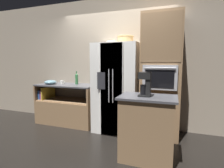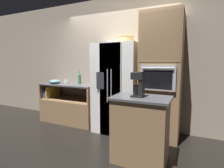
% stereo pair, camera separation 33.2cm
% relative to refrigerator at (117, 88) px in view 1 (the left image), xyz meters
% --- Properties ---
extents(ground_plane, '(20.00, 20.00, 0.00)m').
position_rel_refrigerator_xyz_m(ground_plane, '(-0.15, -0.05, -0.89)').
color(ground_plane, black).
extents(wall_back, '(12.00, 0.06, 2.80)m').
position_rel_refrigerator_xyz_m(wall_back, '(-0.15, 0.38, 0.51)').
color(wall_back, tan).
rests_on(wall_back, ground_plane).
extents(counter_left, '(1.38, 0.63, 0.90)m').
position_rel_refrigerator_xyz_m(counter_left, '(-1.23, 0.04, -0.56)').
color(counter_left, '#93704C').
rests_on(counter_left, ground_plane).
extents(refrigerator, '(0.88, 0.73, 1.77)m').
position_rel_refrigerator_xyz_m(refrigerator, '(0.00, 0.00, 0.00)').
color(refrigerator, white).
rests_on(refrigerator, ground_plane).
extents(wall_oven, '(0.70, 0.70, 2.27)m').
position_rel_refrigerator_xyz_m(wall_oven, '(0.85, 0.03, 0.25)').
color(wall_oven, '#93704C').
rests_on(wall_oven, ground_plane).
extents(island_counter, '(0.80, 0.55, 0.93)m').
position_rel_refrigerator_xyz_m(island_counter, '(0.75, -0.90, -0.42)').
color(island_counter, '#93704C').
rests_on(island_counter, ground_plane).
extents(wicker_basket, '(0.33, 0.33, 0.14)m').
position_rel_refrigerator_xyz_m(wicker_basket, '(0.16, 0.03, 0.96)').
color(wicker_basket, tan).
rests_on(wicker_basket, refrigerator).
extents(fruit_bowl, '(0.24, 0.24, 0.07)m').
position_rel_refrigerator_xyz_m(fruit_bowl, '(-0.13, 0.05, 0.92)').
color(fruit_bowl, beige).
rests_on(fruit_bowl, refrigerator).
extents(bottle_tall, '(0.07, 0.07, 0.30)m').
position_rel_refrigerator_xyz_m(bottle_tall, '(-1.01, 0.13, 0.15)').
color(bottle_tall, '#33723F').
rests_on(bottle_tall, counter_left).
extents(mug, '(0.11, 0.08, 0.08)m').
position_rel_refrigerator_xyz_m(mug, '(-1.36, 0.05, 0.06)').
color(mug, silver).
rests_on(mug, counter_left).
extents(mixing_bowl, '(0.27, 0.27, 0.10)m').
position_rel_refrigerator_xyz_m(mixing_bowl, '(-1.59, -0.06, 0.06)').
color(mixing_bowl, '#668C99').
rests_on(mixing_bowl, counter_left).
extents(coffee_maker, '(0.16, 0.16, 0.34)m').
position_rel_refrigerator_xyz_m(coffee_maker, '(0.72, -0.92, 0.23)').
color(coffee_maker, black).
rests_on(coffee_maker, island_counter).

